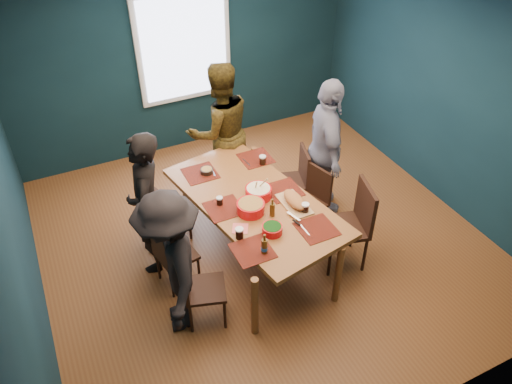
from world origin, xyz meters
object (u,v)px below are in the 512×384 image
cutting_board (294,201)px  bowl_salad (251,207)px  person_far_left (147,204)px  person_back (220,131)px  bowl_dumpling (258,192)px  chair_left_far (158,206)px  person_near_left (171,265)px  chair_right_mid (313,196)px  person_right (326,149)px  chair_left_mid (169,252)px  bowl_herbs (272,229)px  chair_left_near (197,284)px  chair_right_far (296,176)px  chair_right_near (354,220)px  dining_table (254,205)px

cutting_board → bowl_salad: bearing=167.5°
person_far_left → person_back: 1.55m
person_far_left → bowl_dumpling: bearing=91.6°
chair_left_far → person_near_left: (-0.21, -1.19, 0.25)m
person_far_left → bowl_salad: 1.10m
chair_right_mid → person_right: person_right is taller
person_back → bowl_salad: person_back is taller
chair_left_far → chair_left_mid: 0.71m
chair_right_mid → cutting_board: cutting_board is taller
bowl_herbs → person_right: bearing=38.1°
chair_left_mid → chair_left_near: size_ratio=0.98×
bowl_dumpling → bowl_salad: bearing=-133.4°
chair_right_far → chair_right_near: size_ratio=0.85×
chair_left_far → person_far_left: size_ratio=0.57×
chair_right_near → chair_right_far: bearing=110.4°
bowl_dumpling → bowl_herbs: bearing=-102.8°
person_far_left → person_near_left: bearing=17.1°
person_far_left → chair_left_near: bearing=29.0°
person_far_left → cutting_board: person_far_left is taller
chair_left_far → chair_left_mid: bearing=-115.5°
chair_right_near → bowl_salad: size_ratio=3.54×
chair_left_far → chair_right_far: bearing=-21.3°
person_far_left → cutting_board: (1.41, -0.66, 0.03)m
person_far_left → bowl_herbs: bearing=66.2°
chair_left_far → person_right: 2.10m
chair_left_far → bowl_salad: chair_left_far is taller
person_far_left → cutting_board: size_ratio=2.98×
chair_left_mid → cutting_board: bearing=-19.7°
person_right → cutting_board: (-0.81, -0.68, -0.02)m
chair_right_far → bowl_salad: size_ratio=3.03×
dining_table → person_near_left: bearing=-165.4°
chair_left_far → person_back: bearing=15.3°
chair_left_mid → chair_right_mid: (1.85, 0.16, 0.00)m
person_far_left → person_right: (2.22, 0.02, 0.05)m
bowl_salad → chair_left_mid: bearing=171.0°
chair_left_mid → bowl_herbs: 1.14m
chair_right_near → cutting_board: bearing=170.3°
chair_left_near → chair_right_near: 1.85m
chair_left_near → bowl_dumpling: (0.97, 0.61, 0.38)m
person_back → chair_right_far: bearing=128.9°
dining_table → cutting_board: cutting_board is taller
person_right → chair_right_mid: bearing=150.1°
dining_table → bowl_dumpling: size_ratio=8.05×
dining_table → person_right: person_right is taller
chair_right_near → person_back: (-0.78, 1.88, 0.31)m
dining_table → chair_right_near: 1.10m
chair_right_near → person_near_left: person_near_left is taller
dining_table → person_right: bearing=8.8°
person_back → person_near_left: size_ratio=1.13×
chair_right_far → person_right: person_right is taller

